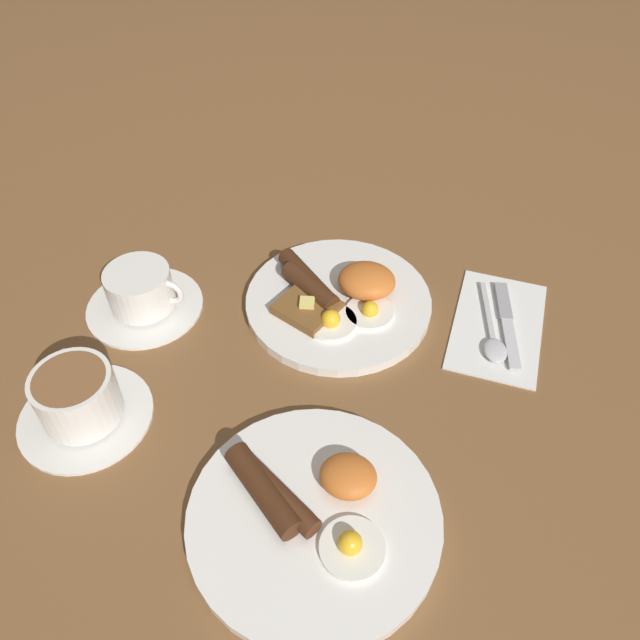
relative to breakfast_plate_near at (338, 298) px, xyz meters
name	(u,v)px	position (x,y,z in m)	size (l,w,h in m)	color
ground_plane	(338,306)	(0.00, 0.00, -0.01)	(3.00, 3.00, 0.00)	brown
breakfast_plate_near	(338,298)	(0.00, 0.00, 0.00)	(0.26, 0.26, 0.05)	white
breakfast_plate_far	(313,513)	(-0.04, 0.32, 0.00)	(0.27, 0.27, 0.04)	white
teacup_near	(142,293)	(0.26, 0.06, 0.01)	(0.16, 0.16, 0.07)	white
teacup_far	(79,400)	(0.26, 0.25, 0.02)	(0.16, 0.16, 0.08)	white
napkin	(498,325)	(-0.22, -0.01, -0.01)	(0.12, 0.20, 0.01)	white
knife	(507,319)	(-0.23, -0.02, -0.01)	(0.04, 0.16, 0.01)	silver
spoon	(493,341)	(-0.22, 0.03, -0.01)	(0.04, 0.15, 0.01)	silver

